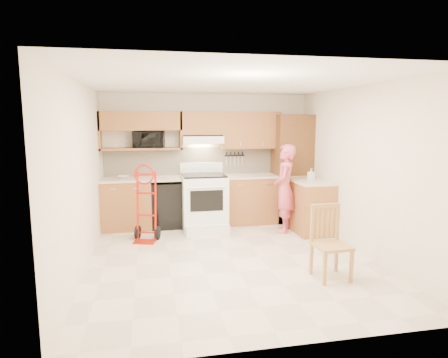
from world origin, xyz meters
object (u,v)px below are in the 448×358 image
object	(u,v)px
microwave	(149,139)
hand_truck	(145,207)
person	(285,188)
dining_chair	(332,243)
range	(204,197)

from	to	relation	value
microwave	hand_truck	world-z (taller)	microwave
hand_truck	microwave	bearing A→B (deg)	99.93
person	dining_chair	world-z (taller)	person
range	dining_chair	size ratio (longest dim) A/B	1.29
microwave	person	size ratio (longest dim) A/B	0.36
person	hand_truck	size ratio (longest dim) A/B	1.36
range	hand_truck	bearing A→B (deg)	-153.11
range	person	bearing A→B (deg)	-17.46
person	hand_truck	world-z (taller)	person
range	person	xyz separation A→B (m)	(1.39, -0.44, 0.19)
person	microwave	bearing A→B (deg)	-85.55
range	dining_chair	distance (m)	2.85
range	hand_truck	distance (m)	1.19
range	dining_chair	world-z (taller)	range
microwave	range	world-z (taller)	microwave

